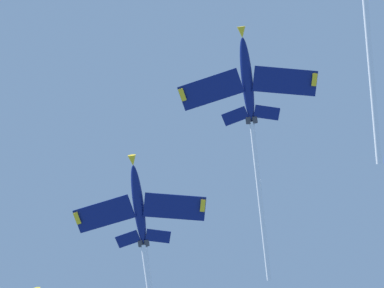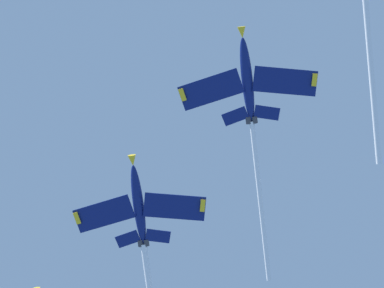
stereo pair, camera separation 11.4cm
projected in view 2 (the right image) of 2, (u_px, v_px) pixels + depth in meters
jet_second at (250, 106)px, 113.92m from camera, size 19.26×31.63×19.05m
jet_third at (143, 240)px, 118.54m from camera, size 19.25×30.20×19.16m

